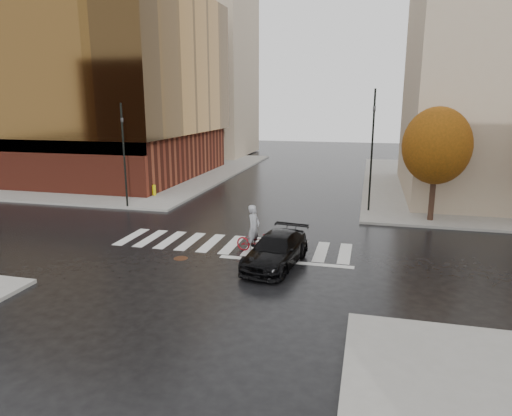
{
  "coord_description": "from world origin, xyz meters",
  "views": [
    {
      "loc": [
        6.38,
        -20.1,
        6.94
      ],
      "look_at": [
        1.29,
        0.24,
        2.0
      ],
      "focal_mm": 32.0,
      "sensor_mm": 36.0,
      "label": 1
    }
  ],
  "objects_px": {
    "traffic_light_nw": "(124,150)",
    "fire_hydrant": "(154,189)",
    "sedan": "(276,250)",
    "cyclist": "(255,237)",
    "traffic_light_ne": "(372,142)"
  },
  "relations": [
    {
      "from": "fire_hydrant",
      "to": "traffic_light_ne",
      "type": "bearing_deg",
      "value": -3.72
    },
    {
      "from": "sedan",
      "to": "traffic_light_nw",
      "type": "xyz_separation_m",
      "value": [
        -11.68,
        8.1,
        3.2
      ]
    },
    {
      "from": "sedan",
      "to": "cyclist",
      "type": "xyz_separation_m",
      "value": [
        -1.28,
        1.42,
        0.09
      ]
    },
    {
      "from": "traffic_light_nw",
      "to": "fire_hydrant",
      "type": "distance_m",
      "value": 4.95
    },
    {
      "from": "cyclist",
      "to": "traffic_light_nw",
      "type": "relative_size",
      "value": 0.34
    },
    {
      "from": "cyclist",
      "to": "sedan",
      "type": "bearing_deg",
      "value": -124.74
    },
    {
      "from": "cyclist",
      "to": "fire_hydrant",
      "type": "height_order",
      "value": "cyclist"
    },
    {
      "from": "sedan",
      "to": "traffic_light_ne",
      "type": "xyz_separation_m",
      "value": [
        3.79,
        10.8,
        3.77
      ]
    },
    {
      "from": "fire_hydrant",
      "to": "traffic_light_nw",
      "type": "bearing_deg",
      "value": -91.68
    },
    {
      "from": "traffic_light_nw",
      "to": "traffic_light_ne",
      "type": "xyz_separation_m",
      "value": [
        15.48,
        2.7,
        0.58
      ]
    },
    {
      "from": "sedan",
      "to": "fire_hydrant",
      "type": "bearing_deg",
      "value": 142.57
    },
    {
      "from": "fire_hydrant",
      "to": "cyclist",
      "type": "bearing_deg",
      "value": -45.26
    },
    {
      "from": "cyclist",
      "to": "fire_hydrant",
      "type": "xyz_separation_m",
      "value": [
        -10.29,
        10.38,
        -0.18
      ]
    },
    {
      "from": "cyclist",
      "to": "fire_hydrant",
      "type": "relative_size",
      "value": 2.81
    },
    {
      "from": "cyclist",
      "to": "traffic_light_nw",
      "type": "bearing_deg",
      "value": 70.32
    }
  ]
}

